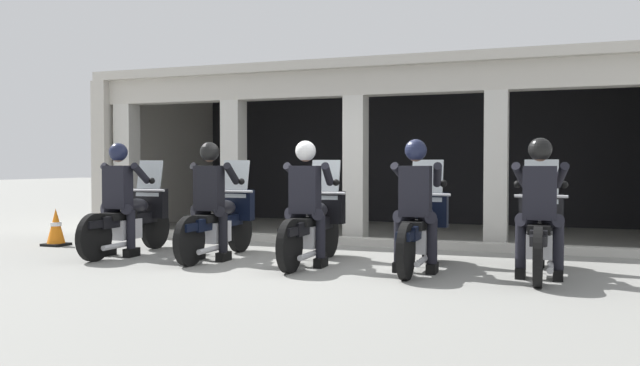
# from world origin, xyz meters

# --- Properties ---
(ground_plane) EXTENTS (80.00, 80.00, 0.00)m
(ground_plane) POSITION_xyz_m (0.00, 3.00, 0.00)
(ground_plane) COLOR gray
(station_building) EXTENTS (10.20, 4.42, 3.02)m
(station_building) POSITION_xyz_m (-0.19, 4.56, 1.93)
(station_building) COLOR black
(station_building) RESTS_ON ground
(kerb_strip) EXTENTS (9.70, 0.24, 0.12)m
(kerb_strip) POSITION_xyz_m (-0.19, 1.88, 0.06)
(kerb_strip) COLOR #B7B5AD
(kerb_strip) RESTS_ON ground
(motorcycle_far_left) EXTENTS (0.62, 2.04, 1.35)m
(motorcycle_far_left) POSITION_xyz_m (-2.79, -0.16, 0.50)
(motorcycle_far_left) COLOR black
(motorcycle_far_left) RESTS_ON ground
(police_officer_far_left) EXTENTS (0.63, 0.61, 1.58)m
(police_officer_far_left) POSITION_xyz_m (-2.79, -0.45, 0.94)
(police_officer_far_left) COLOR black
(police_officer_far_left) RESTS_ON ground
(motorcycle_left) EXTENTS (0.62, 2.04, 1.35)m
(motorcycle_left) POSITION_xyz_m (-1.39, -0.08, 0.50)
(motorcycle_left) COLOR black
(motorcycle_left) RESTS_ON ground
(police_officer_left) EXTENTS (0.63, 0.61, 1.58)m
(police_officer_left) POSITION_xyz_m (-1.39, -0.36, 0.94)
(police_officer_left) COLOR black
(police_officer_left) RESTS_ON ground
(motorcycle_center) EXTENTS (0.62, 2.04, 1.35)m
(motorcycle_center) POSITION_xyz_m (0.00, -0.13, 0.50)
(motorcycle_center) COLOR black
(motorcycle_center) RESTS_ON ground
(police_officer_center) EXTENTS (0.63, 0.61, 1.58)m
(police_officer_center) POSITION_xyz_m (0.00, -0.41, 0.94)
(police_officer_center) COLOR black
(police_officer_center) RESTS_ON ground
(motorcycle_right) EXTENTS (0.62, 2.04, 1.35)m
(motorcycle_right) POSITION_xyz_m (1.40, -0.11, 0.50)
(motorcycle_right) COLOR black
(motorcycle_right) RESTS_ON ground
(police_officer_right) EXTENTS (0.63, 0.61, 1.58)m
(police_officer_right) POSITION_xyz_m (1.39, -0.39, 0.94)
(police_officer_right) COLOR black
(police_officer_right) RESTS_ON ground
(motorcycle_far_right) EXTENTS (0.62, 2.04, 1.35)m
(motorcycle_far_right) POSITION_xyz_m (2.79, -0.08, 0.50)
(motorcycle_far_right) COLOR black
(motorcycle_far_right) RESTS_ON ground
(police_officer_far_right) EXTENTS (0.63, 0.61, 1.58)m
(police_officer_far_right) POSITION_xyz_m (2.79, -0.36, 0.94)
(police_officer_far_right) COLOR black
(police_officer_far_right) RESTS_ON ground
(traffic_cone_flank) EXTENTS (0.34, 0.34, 0.59)m
(traffic_cone_flank) POSITION_xyz_m (-4.47, 0.18, 0.29)
(traffic_cone_flank) COLOR black
(traffic_cone_flank) RESTS_ON ground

